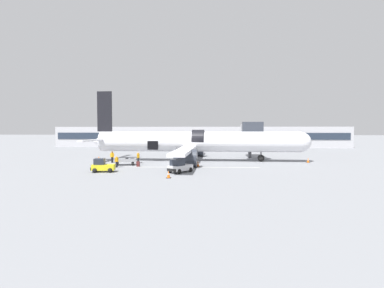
{
  "coord_description": "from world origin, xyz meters",
  "views": [
    {
      "loc": [
        6.06,
        -44.78,
        5.07
      ],
      "look_at": [
        1.78,
        2.47,
        2.81
      ],
      "focal_mm": 28.0,
      "sensor_mm": 36.0,
      "label": 1
    }
  ],
  "objects_px": {
    "baggage_tug_lead": "(180,167)",
    "baggage_cart_loading": "(126,161)",
    "ground_crew_loader_a": "(117,161)",
    "baggage_tug_mid": "(102,166)",
    "ground_crew_driver": "(138,157)",
    "airplane": "(195,142)",
    "suitcase_on_tarmac_upright": "(138,164)",
    "ground_crew_loader_b": "(112,157)"
  },
  "relations": [
    {
      "from": "ground_crew_loader_a",
      "to": "baggage_tug_mid",
      "type": "bearing_deg",
      "value": -92.52
    },
    {
      "from": "airplane",
      "to": "suitcase_on_tarmac_upright",
      "type": "relative_size",
      "value": 42.0
    },
    {
      "from": "ground_crew_loader_b",
      "to": "baggage_tug_mid",
      "type": "bearing_deg",
      "value": -76.18
    },
    {
      "from": "ground_crew_loader_b",
      "to": "baggage_tug_lead",
      "type": "bearing_deg",
      "value": -39.23
    },
    {
      "from": "baggage_cart_loading",
      "to": "ground_crew_loader_a",
      "type": "height_order",
      "value": "ground_crew_loader_a"
    },
    {
      "from": "airplane",
      "to": "suitcase_on_tarmac_upright",
      "type": "distance_m",
      "value": 11.2
    },
    {
      "from": "airplane",
      "to": "suitcase_on_tarmac_upright",
      "type": "height_order",
      "value": "airplane"
    },
    {
      "from": "baggage_tug_mid",
      "to": "ground_crew_driver",
      "type": "height_order",
      "value": "ground_crew_driver"
    },
    {
      "from": "baggage_tug_lead",
      "to": "baggage_tug_mid",
      "type": "height_order",
      "value": "baggage_tug_mid"
    },
    {
      "from": "baggage_tug_mid",
      "to": "suitcase_on_tarmac_upright",
      "type": "relative_size",
      "value": 3.42
    },
    {
      "from": "ground_crew_driver",
      "to": "suitcase_on_tarmac_upright",
      "type": "xyz_separation_m",
      "value": [
        1.05,
        -3.89,
        -0.54
      ]
    },
    {
      "from": "baggage_cart_loading",
      "to": "ground_crew_loader_b",
      "type": "relative_size",
      "value": 2.29
    },
    {
      "from": "baggage_tug_lead",
      "to": "baggage_cart_loading",
      "type": "distance_m",
      "value": 10.97
    },
    {
      "from": "baggage_tug_lead",
      "to": "suitcase_on_tarmac_upright",
      "type": "distance_m",
      "value": 8.24
    },
    {
      "from": "suitcase_on_tarmac_upright",
      "to": "ground_crew_driver",
      "type": "bearing_deg",
      "value": 105.13
    },
    {
      "from": "ground_crew_loader_b",
      "to": "airplane",
      "type": "bearing_deg",
      "value": 16.29
    },
    {
      "from": "suitcase_on_tarmac_upright",
      "to": "ground_crew_loader_a",
      "type": "bearing_deg",
      "value": -157.08
    },
    {
      "from": "ground_crew_loader_a",
      "to": "suitcase_on_tarmac_upright",
      "type": "relative_size",
      "value": 1.86
    },
    {
      "from": "baggage_tug_mid",
      "to": "ground_crew_loader_a",
      "type": "height_order",
      "value": "baggage_tug_mid"
    },
    {
      "from": "ground_crew_loader_a",
      "to": "ground_crew_loader_b",
      "type": "relative_size",
      "value": 0.89
    },
    {
      "from": "ground_crew_loader_a",
      "to": "suitcase_on_tarmac_upright",
      "type": "height_order",
      "value": "ground_crew_loader_a"
    },
    {
      "from": "baggage_cart_loading",
      "to": "ground_crew_loader_b",
      "type": "distance_m",
      "value": 4.24
    },
    {
      "from": "ground_crew_loader_a",
      "to": "ground_crew_driver",
      "type": "distance_m",
      "value": 5.26
    },
    {
      "from": "baggage_tug_mid",
      "to": "ground_crew_loader_b",
      "type": "bearing_deg",
      "value": 103.82
    },
    {
      "from": "ground_crew_loader_b",
      "to": "ground_crew_driver",
      "type": "bearing_deg",
      "value": -7.72
    },
    {
      "from": "ground_crew_loader_a",
      "to": "baggage_cart_loading",
      "type": "bearing_deg",
      "value": 80.77
    },
    {
      "from": "airplane",
      "to": "baggage_cart_loading",
      "type": "height_order",
      "value": "airplane"
    },
    {
      "from": "baggage_tug_lead",
      "to": "airplane",
      "type": "bearing_deg",
      "value": 86.58
    },
    {
      "from": "baggage_cart_loading",
      "to": "ground_crew_driver",
      "type": "height_order",
      "value": "ground_crew_driver"
    },
    {
      "from": "ground_crew_loader_b",
      "to": "ground_crew_driver",
      "type": "xyz_separation_m",
      "value": [
        4.27,
        -0.58,
        -0.03
      ]
    },
    {
      "from": "baggage_tug_lead",
      "to": "baggage_tug_mid",
      "type": "bearing_deg",
      "value": -177.21
    },
    {
      "from": "baggage_tug_lead",
      "to": "ground_crew_loader_b",
      "type": "bearing_deg",
      "value": 140.77
    },
    {
      "from": "airplane",
      "to": "ground_crew_driver",
      "type": "distance_m",
      "value": 9.54
    },
    {
      "from": "baggage_tug_lead",
      "to": "ground_crew_loader_a",
      "type": "xyz_separation_m",
      "value": [
        -9.09,
        4.01,
        0.15
      ]
    },
    {
      "from": "baggage_tug_lead",
      "to": "ground_crew_loader_b",
      "type": "distance_m",
      "value": 15.18
    },
    {
      "from": "baggage_tug_lead",
      "to": "baggage_tug_mid",
      "type": "relative_size",
      "value": 1.16
    },
    {
      "from": "baggage_cart_loading",
      "to": "ground_crew_driver",
      "type": "bearing_deg",
      "value": 62.99
    },
    {
      "from": "ground_crew_loader_b",
      "to": "suitcase_on_tarmac_upright",
      "type": "height_order",
      "value": "ground_crew_loader_b"
    },
    {
      "from": "airplane",
      "to": "baggage_tug_lead",
      "type": "relative_size",
      "value": 10.56
    },
    {
      "from": "ground_crew_loader_b",
      "to": "baggage_cart_loading",
      "type": "bearing_deg",
      "value": -42.36
    },
    {
      "from": "baggage_tug_lead",
      "to": "ground_crew_loader_a",
      "type": "height_order",
      "value": "ground_crew_loader_a"
    },
    {
      "from": "ground_crew_loader_a",
      "to": "ground_crew_driver",
      "type": "bearing_deg",
      "value": 72.29
    }
  ]
}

